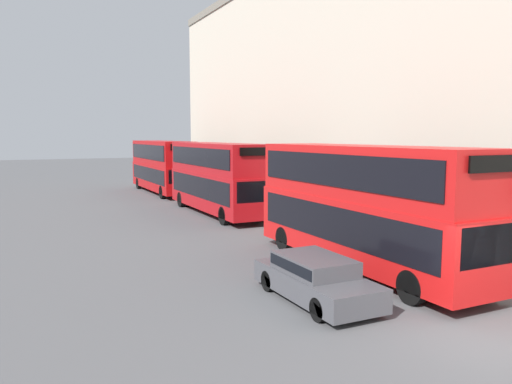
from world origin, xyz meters
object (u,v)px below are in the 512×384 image
object	(u,v)px
bus_leading	(363,202)
bus_second_in_queue	(218,175)
car_dark_sedan	(315,277)
bus_third_in_queue	(162,164)

from	to	relation	value
bus_leading	bus_second_in_queue	xyz separation A→B (m)	(0.00, 14.08, -0.06)
bus_second_in_queue	car_dark_sedan	world-z (taller)	bus_second_in_queue
car_dark_sedan	bus_third_in_queue	bearing A→B (deg)	83.26
bus_third_in_queue	car_dark_sedan	xyz separation A→B (m)	(-3.40, -28.76, -1.68)
bus_leading	bus_third_in_queue	distance (m)	26.55
bus_second_in_queue	bus_third_in_queue	bearing A→B (deg)	90.00
bus_leading	bus_second_in_queue	bearing A→B (deg)	90.00
car_dark_sedan	bus_second_in_queue	bearing A→B (deg)	78.22
bus_second_in_queue	bus_third_in_queue	distance (m)	12.47
bus_second_in_queue	car_dark_sedan	xyz separation A→B (m)	(-3.40, -16.30, -1.68)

